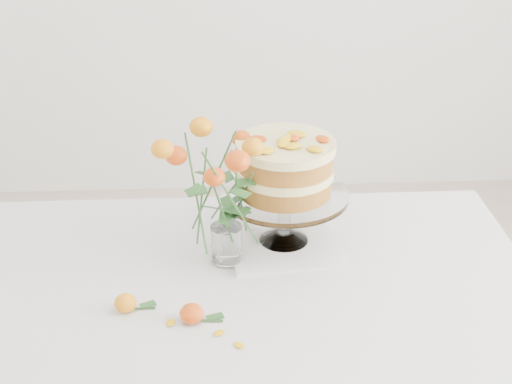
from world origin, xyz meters
TOP-DOWN VIEW (x-y plane):
  - table at (0.00, 0.00)m, footprint 1.43×0.93m
  - napkin at (0.14, 0.21)m, footprint 0.30×0.30m
  - cake_stand at (0.14, 0.21)m, footprint 0.31×0.31m
  - rose_vase at (0.00, 0.13)m, footprint 0.32×0.32m
  - loose_rose_near at (-0.22, -0.05)m, footprint 0.09×0.05m
  - loose_rose_far at (-0.08, -0.10)m, footprint 0.09×0.05m
  - stray_petal_a at (-0.12, -0.10)m, footprint 0.03×0.02m
  - stray_petal_b at (-0.02, -0.14)m, footprint 0.03×0.02m
  - stray_petal_c at (0.02, -0.18)m, footprint 0.03×0.02m

SIDE VIEW (x-z plane):
  - table at x=0.00m, z-range 0.30..1.05m
  - stray_petal_a at x=-0.12m, z-range 0.76..0.76m
  - stray_petal_b at x=-0.02m, z-range 0.76..0.76m
  - stray_petal_c at x=0.02m, z-range 0.76..0.76m
  - napkin at x=0.14m, z-range 0.76..0.77m
  - loose_rose_near at x=-0.22m, z-range 0.76..0.80m
  - loose_rose_far at x=-0.08m, z-range 0.76..0.80m
  - cake_stand at x=0.14m, z-range 0.81..1.09m
  - rose_vase at x=0.00m, z-range 0.79..1.17m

